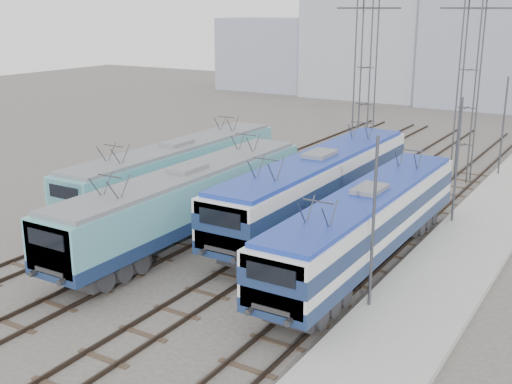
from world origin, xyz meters
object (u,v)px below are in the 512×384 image
object	(u,v)px
locomotive_center_left	(186,199)
locomotive_far_right	(367,221)
mast_front	(373,227)
catenary_tower_west	(365,80)
mast_rear	(503,128)
catenary_tower_east	(469,83)
mast_mid	(457,163)
locomotive_far_left	(175,168)
locomotive_center_right	(317,183)

from	to	relation	value
locomotive_center_left	locomotive_far_right	size ratio (longest dim) A/B	1.03
locomotive_far_right	mast_front	bearing A→B (deg)	-65.80
catenary_tower_west	mast_rear	xyz separation A→B (m)	(8.60, 4.00, -3.14)
catenary_tower_east	mast_mid	distance (m)	10.69
catenary_tower_east	mast_rear	xyz separation A→B (m)	(2.10, 2.00, -3.14)
locomotive_far_left	catenary_tower_west	distance (m)	14.91
catenary_tower_east	mast_front	xyz separation A→B (m)	(2.10, -22.00, -3.14)
catenary_tower_west	mast_front	distance (m)	22.00
locomotive_far_left	locomotive_center_left	world-z (taller)	locomotive_center_left
locomotive_far_right	catenary_tower_west	bearing A→B (deg)	113.02
catenary_tower_west	catenary_tower_east	distance (m)	6.80
locomotive_center_right	locomotive_far_right	size ratio (longest dim) A/B	1.08
mast_mid	locomotive_center_left	bearing A→B (deg)	-139.08
locomotive_far_left	locomotive_center_right	size ratio (longest dim) A/B	0.94
locomotive_center_right	mast_mid	world-z (taller)	mast_mid
catenary_tower_west	mast_mid	xyz separation A→B (m)	(8.60, -8.00, -3.14)
locomotive_center_left	mast_front	xyz separation A→B (m)	(10.85, -2.60, 1.26)
mast_rear	mast_mid	bearing A→B (deg)	-90.00
catenary_tower_west	mast_front	bearing A→B (deg)	-66.73
locomotive_far_left	catenary_tower_west	size ratio (longest dim) A/B	1.47
locomotive_far_right	catenary_tower_east	size ratio (longest dim) A/B	1.46
locomotive_center_left	catenary_tower_east	size ratio (longest dim) A/B	1.50
locomotive_center_right	mast_rear	distance (m)	16.98
mast_rear	catenary_tower_east	bearing A→B (deg)	-136.40
locomotive_center_left	catenary_tower_west	world-z (taller)	catenary_tower_west
locomotive_far_left	catenary_tower_east	distance (m)	20.16
catenary_tower_east	mast_front	bearing A→B (deg)	-84.55
mast_mid	mast_front	bearing A→B (deg)	-90.00
mast_front	mast_rear	xyz separation A→B (m)	(0.00, 24.00, 0.00)
locomotive_center_left	locomotive_far_right	world-z (taller)	locomotive_center_left
locomotive_center_left	catenary_tower_east	xyz separation A→B (m)	(8.75, 19.40, 4.40)
locomotive_far_right	catenary_tower_east	bearing A→B (deg)	90.80
catenary_tower_west	mast_rear	size ratio (longest dim) A/B	1.71
mast_mid	mast_rear	xyz separation A→B (m)	(0.00, 12.00, 0.00)
locomotive_far_left	mast_mid	distance (m)	16.06
catenary_tower_east	mast_front	world-z (taller)	catenary_tower_east
catenary_tower_west	mast_mid	distance (m)	12.16
locomotive_center_right	catenary_tower_east	distance (m)	14.96
locomotive_far_left	catenary_tower_east	size ratio (longest dim) A/B	1.47
locomotive_center_left	locomotive_center_right	world-z (taller)	locomotive_center_right
locomotive_center_left	mast_rear	world-z (taller)	mast_rear
catenary_tower_east	locomotive_far_right	bearing A→B (deg)	-89.20
mast_mid	locomotive_center_right	bearing A→B (deg)	-149.74
mast_mid	catenary_tower_west	bearing A→B (deg)	137.07
catenary_tower_west	mast_front	world-z (taller)	catenary_tower_west
locomotive_center_left	locomotive_far_right	distance (m)	9.13
locomotive_far_left	locomotive_far_right	size ratio (longest dim) A/B	1.01
locomotive_far_left	locomotive_far_right	world-z (taller)	locomotive_far_left
catenary_tower_east	mast_mid	size ratio (longest dim) A/B	1.71
locomotive_center_right	mast_mid	distance (m)	7.43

